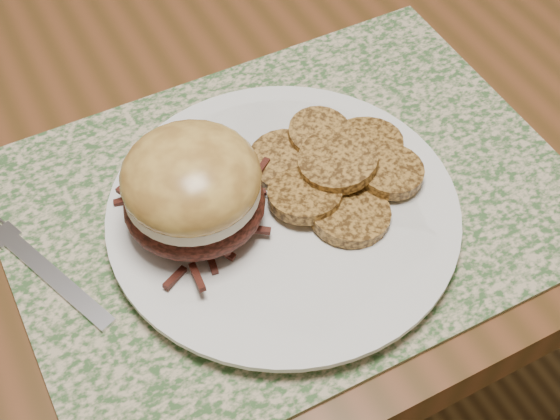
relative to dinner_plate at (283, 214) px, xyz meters
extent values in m
cylinder|color=brown|center=(0.46, 0.66, -0.41)|extent=(0.06, 0.06, 0.71)
cube|color=#385B2F|center=(0.02, 0.02, -0.01)|extent=(0.45, 0.33, 0.00)
cylinder|color=white|center=(0.00, 0.00, 0.00)|extent=(0.26, 0.26, 0.02)
ellipsoid|color=black|center=(-0.07, 0.02, 0.03)|extent=(0.14, 0.14, 0.04)
cylinder|color=beige|center=(-0.07, 0.02, 0.05)|extent=(0.13, 0.13, 0.01)
ellipsoid|color=gold|center=(-0.07, 0.02, 0.06)|extent=(0.13, 0.13, 0.06)
cylinder|color=olive|center=(0.02, 0.04, 0.01)|extent=(0.09, 0.09, 0.01)
cylinder|color=olive|center=(0.06, 0.05, 0.02)|extent=(0.07, 0.07, 0.02)
cylinder|color=olive|center=(0.09, 0.02, 0.01)|extent=(0.09, 0.09, 0.02)
cylinder|color=olive|center=(0.02, 0.00, 0.02)|extent=(0.08, 0.08, 0.02)
cylinder|color=olive|center=(0.05, 0.01, 0.03)|extent=(0.08, 0.08, 0.02)
cylinder|color=olive|center=(0.09, -0.01, 0.02)|extent=(0.07, 0.07, 0.01)
cylinder|color=olive|center=(0.04, -0.03, 0.01)|extent=(0.07, 0.07, 0.02)
cube|color=#BABAC1|center=(-0.18, 0.03, -0.01)|extent=(0.05, 0.11, 0.00)
cube|color=#BABAC1|center=(-0.20, 0.09, -0.01)|extent=(0.02, 0.02, 0.00)
camera|label=1|loc=(-0.18, -0.33, 0.48)|focal=50.00mm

